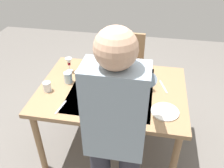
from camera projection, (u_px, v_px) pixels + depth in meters
name	position (u px, v px, depth m)	size (l,w,h in m)	color
ground_plane	(112.00, 144.00, 2.68)	(6.00, 6.00, 0.00)	#66605B
dining_table	(112.00, 95.00, 2.29)	(1.37, 0.98, 0.77)	#93704C
chair_near	(127.00, 64.00, 3.08)	(0.40, 0.40, 0.91)	brown
person_server	(115.00, 136.00, 1.50)	(0.42, 0.61, 1.69)	#2D2D38
wine_bottle	(145.00, 79.00, 2.17)	(0.07, 0.07, 0.30)	black
wine_glass_left	(79.00, 76.00, 2.22)	(0.07, 0.07, 0.15)	white
wine_glass_right	(69.00, 62.00, 2.43)	(0.07, 0.07, 0.15)	white
water_cup_near_left	(47.00, 87.00, 2.19)	(0.07, 0.07, 0.09)	silver
water_cup_near_right	(68.00, 77.00, 2.30)	(0.08, 0.08, 0.11)	silver
water_cup_far_left	(135.00, 74.00, 2.35)	(0.08, 0.08, 0.09)	silver
serving_bowl_pasta	(109.00, 72.00, 2.41)	(0.30, 0.30, 0.07)	silver
dinner_plate_near	(97.00, 104.00, 2.04)	(0.23, 0.23, 0.01)	silver
dinner_plate_far	(165.00, 112.00, 1.96)	(0.23, 0.23, 0.01)	silver
table_knife	(163.00, 87.00, 2.26)	(0.01, 0.20, 0.01)	silver
table_fork	(61.00, 107.00, 2.02)	(0.01, 0.18, 0.01)	silver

